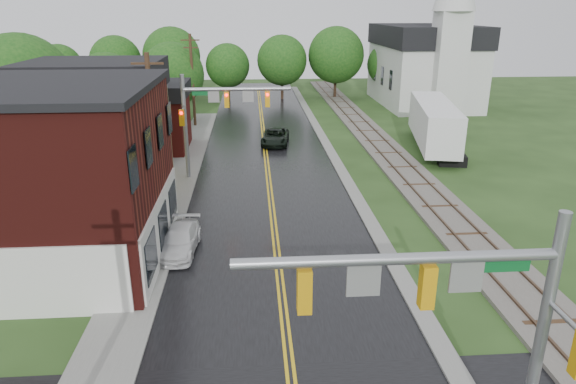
{
  "coord_description": "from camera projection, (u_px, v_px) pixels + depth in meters",
  "views": [
    {
      "loc": [
        -1.07,
        -7.73,
        11.31
      ],
      "look_at": [
        0.48,
        13.93,
        3.5
      ],
      "focal_mm": 32.0,
      "sensor_mm": 36.0,
      "label": 1
    }
  ],
  "objects": [
    {
      "name": "main_road",
      "position": [
        267.0,
        164.0,
        39.32
      ],
      "size": [
        10.0,
        90.0,
        0.02
      ],
      "primitive_type": "cube",
      "color": "black",
      "rests_on": "ground"
    },
    {
      "name": "yellow_house",
      "position": [
        101.0,
        139.0,
        33.74
      ],
      "size": [
        8.0,
        7.0,
        6.4
      ],
      "primitive_type": "cube",
      "color": "tan",
      "rests_on": "ground"
    },
    {
      "name": "traffic_signal_far",
      "position": [
        216.0,
        108.0,
        34.58
      ],
      "size": [
        7.34,
        0.43,
        7.2
      ],
      "color": "gray",
      "rests_on": "ground"
    },
    {
      "name": "curb_right",
      "position": [
        327.0,
        147.0,
        44.37
      ],
      "size": [
        0.8,
        70.0,
        0.12
      ],
      "primitive_type": "cube",
      "color": "gray",
      "rests_on": "ground"
    },
    {
      "name": "church",
      "position": [
        428.0,
        57.0,
        60.96
      ],
      "size": [
        10.4,
        18.4,
        20.0
      ],
      "color": "silver",
      "rests_on": "ground"
    },
    {
      "name": "sidewalk_left",
      "position": [
        176.0,
        188.0,
        34.21
      ],
      "size": [
        2.4,
        50.0,
        0.12
      ],
      "primitive_type": "cube",
      "color": "gray",
      "rests_on": "ground"
    },
    {
      "name": "tree_left_b",
      "position": [
        24.0,
        88.0,
        37.96
      ],
      "size": [
        7.6,
        7.6,
        9.69
      ],
      "color": "black",
      "rests_on": "ground"
    },
    {
      "name": "darkred_building",
      "position": [
        144.0,
        124.0,
        42.59
      ],
      "size": [
        7.0,
        6.0,
        4.4
      ],
      "primitive_type": "cube",
      "color": "#3F0F0C",
      "rests_on": "ground"
    },
    {
      "name": "railroad",
      "position": [
        380.0,
        144.0,
        44.64
      ],
      "size": [
        3.2,
        80.0,
        0.3
      ],
      "color": "#59544C",
      "rests_on": "ground"
    },
    {
      "name": "tree_left_c",
      "position": [
        109.0,
        88.0,
        46.15
      ],
      "size": [
        6.0,
        6.0,
        7.65
      ],
      "color": "black",
      "rests_on": "ground"
    },
    {
      "name": "utility_pole_c",
      "position": [
        192.0,
        79.0,
        50.4
      ],
      "size": [
        1.8,
        0.28,
        9.0
      ],
      "color": "#382616",
      "rests_on": "ground"
    },
    {
      "name": "traffic_signal_near",
      "position": [
        458.0,
        306.0,
        11.59
      ],
      "size": [
        7.34,
        0.3,
        7.2
      ],
      "color": "gray",
      "rests_on": "ground"
    },
    {
      "name": "semi_trailer",
      "position": [
        434.0,
        122.0,
        42.63
      ],
      "size": [
        5.12,
        12.88,
        3.95
      ],
      "color": "black",
      "rests_on": "ground"
    },
    {
      "name": "pickup_white",
      "position": [
        179.0,
        241.0,
        25.02
      ],
      "size": [
        2.0,
        4.31,
        1.22
      ],
      "primitive_type": "imported",
      "rotation": [
        0.0,
        0.0,
        -0.07
      ],
      "color": "silver",
      "rests_on": "ground"
    },
    {
      "name": "tree_left_e",
      "position": [
        174.0,
        76.0,
        52.01
      ],
      "size": [
        6.4,
        6.4,
        8.16
      ],
      "color": "black",
      "rests_on": "ground"
    },
    {
      "name": "suv_dark",
      "position": [
        275.0,
        137.0,
        44.84
      ],
      "size": [
        2.8,
        5.06,
        1.34
      ],
      "primitive_type": "imported",
      "rotation": [
        0.0,
        0.0,
        -0.12
      ],
      "color": "black",
      "rests_on": "ground"
    },
    {
      "name": "utility_pole_b",
      "position": [
        153.0,
        128.0,
        29.75
      ],
      "size": [
        1.8,
        0.28,
        9.0
      ],
      "color": "#382616",
      "rests_on": "ground"
    }
  ]
}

